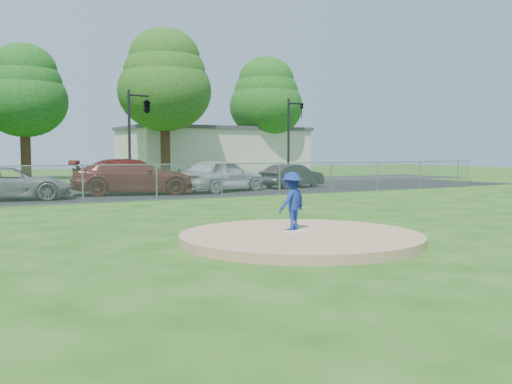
% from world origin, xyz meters
% --- Properties ---
extents(ground, '(120.00, 120.00, 0.00)m').
position_xyz_m(ground, '(0.00, 10.00, 0.00)').
color(ground, '#1D4B10').
rests_on(ground, ground).
extents(pitchers_mound, '(5.40, 5.40, 0.20)m').
position_xyz_m(pitchers_mound, '(0.00, 0.00, 0.10)').
color(pitchers_mound, tan).
rests_on(pitchers_mound, ground).
extents(pitching_rubber, '(0.60, 0.15, 0.04)m').
position_xyz_m(pitching_rubber, '(0.00, 0.20, 0.22)').
color(pitching_rubber, white).
rests_on(pitching_rubber, pitchers_mound).
extents(chain_link_fence, '(40.00, 0.06, 1.50)m').
position_xyz_m(chain_link_fence, '(0.00, 12.00, 0.75)').
color(chain_link_fence, gray).
rests_on(chain_link_fence, ground).
extents(parking_lot, '(50.00, 8.00, 0.01)m').
position_xyz_m(parking_lot, '(0.00, 16.50, 0.01)').
color(parking_lot, black).
rests_on(parking_lot, ground).
extents(street, '(60.00, 7.00, 0.01)m').
position_xyz_m(street, '(0.00, 24.00, 0.00)').
color(street, black).
rests_on(street, ground).
extents(commercial_building, '(16.40, 9.40, 4.30)m').
position_xyz_m(commercial_building, '(16.00, 38.00, 2.16)').
color(commercial_building, beige).
rests_on(commercial_building, ground).
extents(tree_center, '(6.16, 6.16, 9.84)m').
position_xyz_m(tree_center, '(-1.00, 34.00, 6.47)').
color(tree_center, '#361F13').
rests_on(tree_center, ground).
extents(tree_right, '(7.28, 7.28, 11.63)m').
position_xyz_m(tree_right, '(9.00, 32.00, 7.65)').
color(tree_right, '#371F14').
rests_on(tree_right, ground).
extents(tree_far_right, '(6.72, 6.72, 10.74)m').
position_xyz_m(tree_far_right, '(20.00, 35.00, 7.06)').
color(tree_far_right, '#3C2516').
rests_on(tree_far_right, ground).
extents(traffic_signal_center, '(1.42, 2.48, 5.60)m').
position_xyz_m(traffic_signal_center, '(3.97, 22.00, 4.61)').
color(traffic_signal_center, black).
rests_on(traffic_signal_center, ground).
extents(traffic_signal_right, '(1.28, 0.20, 5.60)m').
position_xyz_m(traffic_signal_right, '(14.24, 22.00, 3.36)').
color(traffic_signal_right, black).
rests_on(traffic_signal_right, ground).
extents(pitcher, '(0.99, 0.79, 1.34)m').
position_xyz_m(pitcher, '(0.14, 0.57, 0.87)').
color(pitcher, navy).
rests_on(pitcher, pitchers_mound).
extents(parked_car_gray, '(5.20, 3.06, 1.36)m').
position_xyz_m(parked_car_gray, '(-4.18, 15.20, 0.69)').
color(parked_car_gray, gray).
rests_on(parked_car_gray, parking_lot).
extents(parked_car_darkred, '(6.24, 3.89, 1.69)m').
position_xyz_m(parked_car_darkred, '(1.26, 15.74, 0.85)').
color(parked_car_darkred, '#5B1C16').
rests_on(parked_car_darkred, parking_lot).
extents(parked_car_pearl, '(5.27, 3.49, 1.67)m').
position_xyz_m(parked_car_pearl, '(5.68, 15.40, 0.84)').
color(parked_car_pearl, '#BABDBF').
rests_on(parked_car_pearl, parking_lot).
extents(parked_car_charcoal, '(4.21, 2.28, 1.32)m').
position_xyz_m(parked_car_charcoal, '(10.58, 16.33, 0.67)').
color(parked_car_charcoal, black).
rests_on(parked_car_charcoal, parking_lot).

